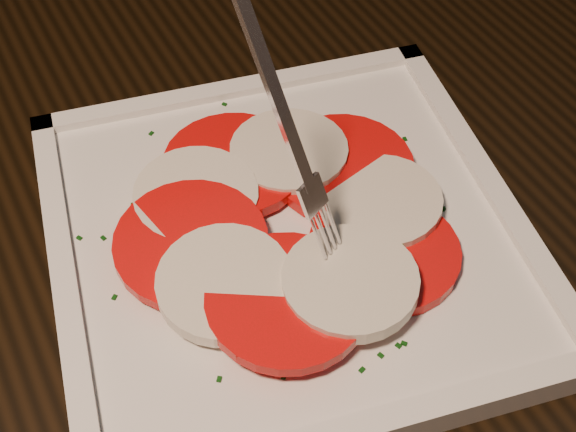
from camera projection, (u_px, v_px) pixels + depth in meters
name	position (u px, v px, depth m)	size (l,w,h in m)	color
table	(348.00, 218.00, 0.67)	(1.24, 0.86, 0.75)	black
plate	(288.00, 239.00, 0.51)	(0.30, 0.30, 0.01)	white
caprese_salad	(288.00, 221.00, 0.50)	(0.23, 0.24, 0.02)	red
fork	(277.00, 126.00, 0.43)	(0.03, 0.07, 0.16)	white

